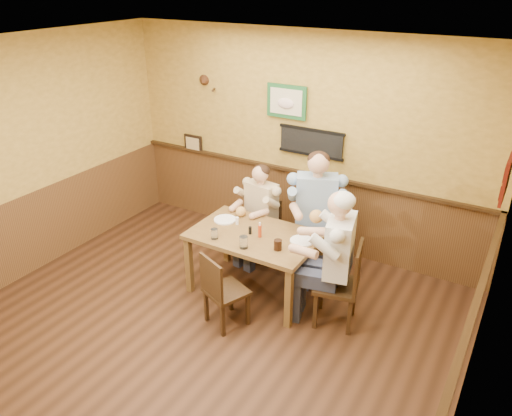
{
  "coord_description": "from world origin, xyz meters",
  "views": [
    {
      "loc": [
        2.6,
        -3.06,
        3.4
      ],
      "look_at": [
        0.16,
        1.09,
        1.1
      ],
      "focal_mm": 35.0,
      "sensor_mm": 36.0,
      "label": 1
    }
  ],
  "objects_px": {
    "chair_back_left": "(261,230)",
    "diner_white_elder": "(338,267)",
    "chair_back_right": "(314,235)",
    "water_glass_mid": "(244,242)",
    "diner_tan_shirt": "(261,218)",
    "pepper_shaker": "(250,230)",
    "chair_right_end": "(337,284)",
    "water_glass_left": "(214,234)",
    "hot_sauce_bottle": "(260,231)",
    "chair_near_side": "(226,289)",
    "diner_blue_polo": "(315,220)",
    "salt_shaker": "(237,221)",
    "dining_table": "(254,241)",
    "cola_tumbler": "(278,245)"
  },
  "relations": [
    {
      "from": "dining_table",
      "to": "salt_shaker",
      "type": "xyz_separation_m",
      "value": [
        -0.29,
        0.1,
        0.14
      ]
    },
    {
      "from": "chair_near_side",
      "to": "chair_back_left",
      "type": "bearing_deg",
      "value": -52.54
    },
    {
      "from": "chair_right_end",
      "to": "water_glass_mid",
      "type": "bearing_deg",
      "value": -87.55
    },
    {
      "from": "chair_back_right",
      "to": "water_glass_mid",
      "type": "height_order",
      "value": "chair_back_right"
    },
    {
      "from": "diner_white_elder",
      "to": "cola_tumbler",
      "type": "xyz_separation_m",
      "value": [
        -0.63,
        -0.11,
        0.13
      ]
    },
    {
      "from": "chair_back_right",
      "to": "diner_tan_shirt",
      "type": "distance_m",
      "value": 0.72
    },
    {
      "from": "diner_tan_shirt",
      "to": "chair_back_right",
      "type": "bearing_deg",
      "value": 13.76
    },
    {
      "from": "diner_tan_shirt",
      "to": "water_glass_left",
      "type": "xyz_separation_m",
      "value": [
        -0.01,
        -1.01,
        0.23
      ]
    },
    {
      "from": "diner_white_elder",
      "to": "salt_shaker",
      "type": "height_order",
      "value": "diner_white_elder"
    },
    {
      "from": "diner_tan_shirt",
      "to": "water_glass_left",
      "type": "height_order",
      "value": "diner_tan_shirt"
    },
    {
      "from": "diner_tan_shirt",
      "to": "diner_blue_polo",
      "type": "distance_m",
      "value": 0.72
    },
    {
      "from": "chair_near_side",
      "to": "diner_white_elder",
      "type": "height_order",
      "value": "diner_white_elder"
    },
    {
      "from": "dining_table",
      "to": "diner_tan_shirt",
      "type": "relative_size",
      "value": 1.22
    },
    {
      "from": "diner_tan_shirt",
      "to": "pepper_shaker",
      "type": "bearing_deg",
      "value": -60.69
    },
    {
      "from": "dining_table",
      "to": "water_glass_mid",
      "type": "distance_m",
      "value": 0.37
    },
    {
      "from": "dining_table",
      "to": "chair_near_side",
      "type": "relative_size",
      "value": 1.67
    },
    {
      "from": "chair_near_side",
      "to": "salt_shaker",
      "type": "xyz_separation_m",
      "value": [
        -0.34,
        0.76,
        0.38
      ]
    },
    {
      "from": "chair_back_right",
      "to": "diner_white_elder",
      "type": "xyz_separation_m",
      "value": [
        0.62,
        -0.81,
        0.19
      ]
    },
    {
      "from": "water_glass_left",
      "to": "hot_sauce_bottle",
      "type": "bearing_deg",
      "value": 34.67
    },
    {
      "from": "chair_back_right",
      "to": "water_glass_left",
      "type": "xyz_separation_m",
      "value": [
        -0.72,
        -1.06,
        0.32
      ]
    },
    {
      "from": "chair_right_end",
      "to": "water_glass_left",
      "type": "xyz_separation_m",
      "value": [
        -1.34,
        -0.25,
        0.34
      ]
    },
    {
      "from": "dining_table",
      "to": "chair_near_side",
      "type": "height_order",
      "value": "chair_near_side"
    },
    {
      "from": "diner_blue_polo",
      "to": "dining_table",
      "type": "bearing_deg",
      "value": -142.42
    },
    {
      "from": "chair_back_right",
      "to": "water_glass_left",
      "type": "relative_size",
      "value": 8.36
    },
    {
      "from": "chair_back_left",
      "to": "diner_white_elder",
      "type": "height_order",
      "value": "diner_white_elder"
    },
    {
      "from": "diner_tan_shirt",
      "to": "diner_blue_polo",
      "type": "xyz_separation_m",
      "value": [
        0.71,
        0.06,
        0.12
      ]
    },
    {
      "from": "diner_white_elder",
      "to": "water_glass_left",
      "type": "height_order",
      "value": "diner_white_elder"
    },
    {
      "from": "chair_right_end",
      "to": "diner_blue_polo",
      "type": "distance_m",
      "value": 1.05
    },
    {
      "from": "dining_table",
      "to": "water_glass_left",
      "type": "distance_m",
      "value": 0.47
    },
    {
      "from": "chair_back_left",
      "to": "diner_tan_shirt",
      "type": "xyz_separation_m",
      "value": [
        0.0,
        0.0,
        0.17
      ]
    },
    {
      "from": "chair_right_end",
      "to": "salt_shaker",
      "type": "relative_size",
      "value": 10.46
    },
    {
      "from": "water_glass_left",
      "to": "hot_sauce_bottle",
      "type": "xyz_separation_m",
      "value": [
        0.41,
        0.28,
        0.02
      ]
    },
    {
      "from": "diner_blue_polo",
      "to": "salt_shaker",
      "type": "relative_size",
      "value": 15.48
    },
    {
      "from": "pepper_shaker",
      "to": "chair_near_side",
      "type": "bearing_deg",
      "value": -81.64
    },
    {
      "from": "water_glass_left",
      "to": "diner_tan_shirt",
      "type": "bearing_deg",
      "value": 89.2
    },
    {
      "from": "diner_blue_polo",
      "to": "water_glass_mid",
      "type": "xyz_separation_m",
      "value": [
        -0.34,
        -1.07,
        0.12
      ]
    },
    {
      "from": "chair_back_left",
      "to": "diner_tan_shirt",
      "type": "bearing_deg",
      "value": 0.0
    },
    {
      "from": "diner_blue_polo",
      "to": "diner_white_elder",
      "type": "height_order",
      "value": "diner_blue_polo"
    },
    {
      "from": "cola_tumbler",
      "to": "salt_shaker",
      "type": "relative_size",
      "value": 1.24
    },
    {
      "from": "chair_back_right",
      "to": "chair_near_side",
      "type": "relative_size",
      "value": 1.17
    },
    {
      "from": "diner_white_elder",
      "to": "cola_tumbler",
      "type": "relative_size",
      "value": 12.05
    },
    {
      "from": "chair_back_left",
      "to": "salt_shaker",
      "type": "distance_m",
      "value": 0.71
    },
    {
      "from": "chair_right_end",
      "to": "pepper_shaker",
      "type": "distance_m",
      "value": 1.11
    },
    {
      "from": "chair_right_end",
      "to": "water_glass_left",
      "type": "height_order",
      "value": "chair_right_end"
    },
    {
      "from": "diner_white_elder",
      "to": "water_glass_mid",
      "type": "relative_size",
      "value": 9.99
    },
    {
      "from": "water_glass_mid",
      "to": "chair_back_right",
      "type": "bearing_deg",
      "value": 72.33
    },
    {
      "from": "chair_back_left",
      "to": "diner_blue_polo",
      "type": "height_order",
      "value": "diner_blue_polo"
    },
    {
      "from": "chair_back_left",
      "to": "water_glass_left",
      "type": "bearing_deg",
      "value": -81.83
    },
    {
      "from": "chair_near_side",
      "to": "water_glass_left",
      "type": "xyz_separation_m",
      "value": [
        -0.37,
        0.35,
        0.39
      ]
    },
    {
      "from": "diner_tan_shirt",
      "to": "diner_white_elder",
      "type": "xyz_separation_m",
      "value": [
        1.33,
        -0.75,
        0.1
      ]
    }
  ]
}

